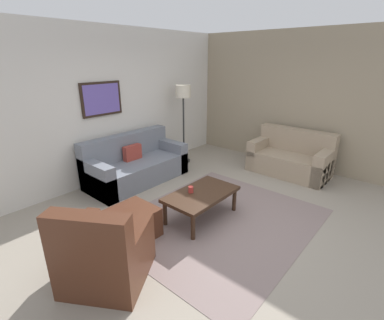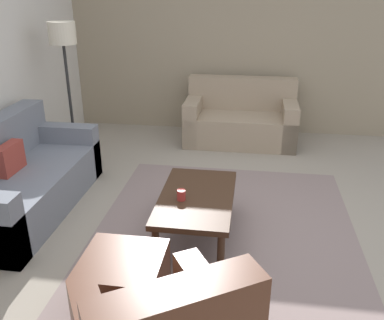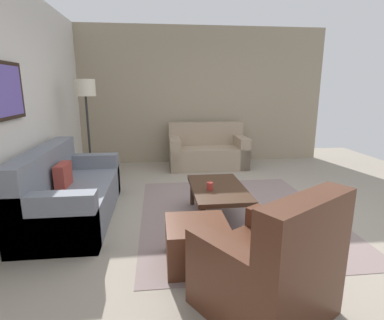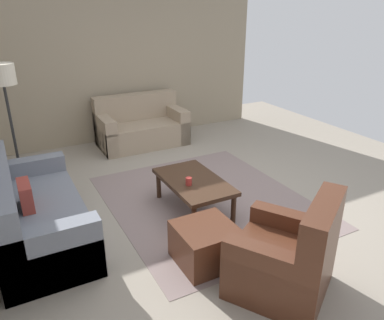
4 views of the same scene
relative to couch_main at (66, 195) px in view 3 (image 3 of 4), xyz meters
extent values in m
plane|color=gray|center=(-0.13, -2.11, -0.30)|extent=(8.00, 8.00, 0.00)
cube|color=silver|center=(-0.13, 0.49, 1.10)|extent=(6.00, 0.12, 2.80)
cube|color=gray|center=(2.87, -2.11, 1.10)|extent=(0.12, 5.20, 2.80)
cube|color=gray|center=(-0.13, -2.11, -0.29)|extent=(2.80, 2.39, 0.01)
cube|color=slate|center=(0.00, -0.10, -0.09)|extent=(1.91, 0.88, 0.42)
cube|color=slate|center=(0.00, 0.22, 0.14)|extent=(1.91, 0.24, 0.88)
cube|color=slate|center=(-0.86, -0.10, 0.01)|extent=(0.20, 0.88, 0.62)
cube|color=slate|center=(0.86, -0.10, 0.01)|extent=(0.20, 0.88, 0.62)
cube|color=#99382D|center=(-0.02, 0.00, 0.26)|extent=(0.36, 0.12, 0.28)
cube|color=gray|center=(2.26, -2.14, -0.09)|extent=(0.83, 1.54, 0.42)
cube|color=gray|center=(2.55, -2.14, 0.14)|extent=(0.24, 1.54, 0.88)
cube|color=gray|center=(2.26, -1.47, 0.01)|extent=(0.83, 0.20, 0.62)
cube|color=gray|center=(2.26, -2.81, 0.01)|extent=(0.83, 0.20, 0.62)
cube|color=#4C2819|center=(-1.82, -1.87, -0.08)|extent=(1.10, 1.10, 0.44)
cube|color=#4C2819|center=(-2.07, -2.03, 0.18)|extent=(0.59, 0.78, 0.95)
cube|color=#4C2819|center=(-1.65, -2.14, 0.00)|extent=(0.76, 0.56, 0.60)
cube|color=#4C2819|center=(-1.99, -1.60, 0.00)|extent=(0.76, 0.56, 0.60)
cube|color=#4C2819|center=(-1.18, -1.47, -0.10)|extent=(0.56, 0.56, 0.40)
cylinder|color=#382316|center=(-0.72, -2.11, -0.12)|extent=(0.06, 0.06, 0.36)
cylinder|color=#382316|center=(0.26, -2.11, -0.12)|extent=(0.06, 0.06, 0.36)
cylinder|color=#382316|center=(-0.72, -1.59, -0.12)|extent=(0.06, 0.06, 0.36)
cylinder|color=#382316|center=(0.26, -1.59, -0.12)|extent=(0.06, 0.06, 0.36)
cube|color=#382316|center=(-0.23, -1.85, 0.09)|extent=(1.10, 0.64, 0.05)
cylinder|color=#B2332D|center=(-0.32, -1.73, 0.16)|extent=(0.07, 0.07, 0.09)
cylinder|color=black|center=(1.39, -0.03, -0.28)|extent=(0.28, 0.28, 0.03)
cylinder|color=#262626|center=(1.39, -0.03, 0.43)|extent=(0.04, 0.04, 1.45)
cylinder|color=beige|center=(1.39, -0.03, 1.28)|extent=(0.32, 0.32, 0.26)
cube|color=black|center=(-0.30, 0.41, 1.26)|extent=(0.79, 0.04, 0.60)
cube|color=#6452A8|center=(-0.30, 0.39, 1.26)|extent=(0.71, 0.01, 0.52)
camera|label=1|loc=(-3.07, -4.14, 1.95)|focal=26.22mm
camera|label=2|loc=(-3.44, -2.29, 1.83)|focal=39.18mm
camera|label=3|loc=(-3.70, -1.13, 1.30)|focal=28.66mm
camera|label=4|loc=(-3.84, 0.09, 2.09)|focal=35.07mm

